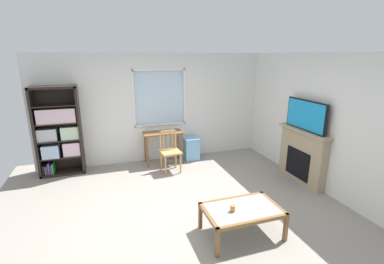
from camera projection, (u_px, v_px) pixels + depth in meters
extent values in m
cube|color=gray|center=(185.00, 211.00, 4.57)|extent=(6.31, 6.03, 0.02)
cube|color=silver|center=(155.00, 142.00, 6.75)|extent=(5.31, 0.12, 0.86)
cube|color=silver|center=(152.00, 61.00, 6.23)|extent=(5.31, 0.12, 0.36)
cube|color=silver|center=(82.00, 101.00, 5.98)|extent=(2.20, 0.12, 1.31)
cube|color=silver|center=(220.00, 95.00, 6.97)|extent=(1.91, 0.12, 1.31)
cube|color=silver|center=(159.00, 97.00, 6.51)|extent=(1.20, 0.02, 1.31)
cube|color=white|center=(161.00, 124.00, 6.62)|extent=(1.26, 0.06, 0.03)
cube|color=white|center=(159.00, 70.00, 6.27)|extent=(1.26, 0.06, 0.03)
cube|color=white|center=(134.00, 99.00, 6.26)|extent=(0.03, 0.06, 1.31)
cube|color=white|center=(184.00, 97.00, 6.63)|extent=(0.03, 0.06, 1.31)
cube|color=silver|center=(326.00, 124.00, 5.05)|extent=(0.12, 5.23, 2.53)
cube|color=black|center=(36.00, 133.00, 5.63)|extent=(0.05, 0.38, 1.89)
cube|color=black|center=(80.00, 130.00, 5.88)|extent=(0.05, 0.38, 1.89)
cube|color=black|center=(52.00, 87.00, 5.51)|extent=(0.90, 0.38, 0.05)
cube|color=black|center=(64.00, 172.00, 6.01)|extent=(0.90, 0.38, 0.05)
cube|color=black|center=(60.00, 129.00, 5.92)|extent=(0.90, 0.02, 1.89)
cube|color=black|center=(62.00, 156.00, 5.91)|extent=(0.85, 0.36, 0.02)
cube|color=black|center=(60.00, 140.00, 5.81)|extent=(0.85, 0.36, 0.02)
cube|color=black|center=(57.00, 123.00, 5.71)|extent=(0.85, 0.36, 0.02)
cube|color=black|center=(55.00, 105.00, 5.61)|extent=(0.85, 0.36, 0.02)
cube|color=#9EBCDB|center=(51.00, 151.00, 5.80)|extent=(0.33, 0.33, 0.27)
cube|color=beige|center=(72.00, 148.00, 5.92)|extent=(0.33, 0.28, 0.29)
cube|color=#B2B2BC|center=(48.00, 134.00, 5.69)|extent=(0.37, 0.28, 0.25)
cube|color=#B7D6B2|center=(70.00, 132.00, 5.82)|extent=(0.35, 0.28, 0.27)
cube|color=beige|center=(57.00, 115.00, 5.66)|extent=(0.73, 0.31, 0.30)
cube|color=black|center=(44.00, 169.00, 5.84)|extent=(0.04, 0.25, 0.20)
cube|color=green|center=(46.00, 169.00, 5.85)|extent=(0.02, 0.26, 0.18)
cube|color=purple|center=(48.00, 169.00, 5.86)|extent=(0.02, 0.25, 0.19)
cube|color=purple|center=(50.00, 167.00, 5.87)|extent=(0.04, 0.27, 0.24)
cube|color=green|center=(52.00, 168.00, 5.89)|extent=(0.03, 0.24, 0.19)
cube|color=green|center=(54.00, 167.00, 5.89)|extent=(0.02, 0.30, 0.23)
cube|color=brown|center=(163.00, 133.00, 6.38)|extent=(0.90, 0.43, 0.03)
cylinder|color=brown|center=(147.00, 152.00, 6.21)|extent=(0.04, 0.04, 0.73)
cylinder|color=brown|center=(182.00, 149.00, 6.46)|extent=(0.04, 0.04, 0.73)
cylinder|color=brown|center=(145.00, 148.00, 6.52)|extent=(0.04, 0.04, 0.73)
cylinder|color=brown|center=(178.00, 144.00, 6.76)|extent=(0.04, 0.04, 0.73)
cube|color=tan|center=(171.00, 152.00, 5.97)|extent=(0.45, 0.43, 0.04)
cylinder|color=tan|center=(166.00, 166.00, 5.83)|extent=(0.04, 0.04, 0.43)
cylinder|color=tan|center=(181.00, 164.00, 5.96)|extent=(0.04, 0.04, 0.43)
cylinder|color=tan|center=(161.00, 161.00, 6.12)|extent=(0.04, 0.04, 0.43)
cylinder|color=tan|center=(176.00, 159.00, 6.24)|extent=(0.04, 0.04, 0.43)
cylinder|color=tan|center=(161.00, 141.00, 5.99)|extent=(0.04, 0.04, 0.45)
cylinder|color=tan|center=(175.00, 139.00, 6.12)|extent=(0.04, 0.04, 0.45)
cube|color=tan|center=(168.00, 132.00, 6.00)|extent=(0.36, 0.06, 0.06)
cylinder|color=tan|center=(163.00, 142.00, 6.02)|extent=(0.02, 0.02, 0.35)
cylinder|color=tan|center=(168.00, 141.00, 6.06)|extent=(0.02, 0.02, 0.35)
cylinder|color=tan|center=(173.00, 141.00, 6.10)|extent=(0.02, 0.02, 0.35)
cube|color=#72ADDB|center=(191.00, 148.00, 6.77)|extent=(0.35, 0.40, 0.54)
cube|color=tan|center=(302.00, 157.00, 5.51)|extent=(0.18, 1.18, 1.04)
cube|color=black|center=(297.00, 163.00, 5.52)|extent=(0.03, 0.65, 0.57)
cube|color=tan|center=(304.00, 131.00, 5.36)|extent=(0.26, 1.28, 0.04)
cube|color=black|center=(306.00, 115.00, 5.27)|extent=(0.05, 1.04, 0.59)
cube|color=#198CCC|center=(305.00, 115.00, 5.27)|extent=(0.01, 0.99, 0.54)
cube|color=#8C9E99|center=(242.00, 209.00, 3.85)|extent=(0.97, 0.58, 0.02)
cube|color=brown|center=(254.00, 222.00, 3.57)|extent=(1.07, 0.05, 0.05)
cube|color=brown|center=(232.00, 199.00, 4.15)|extent=(1.07, 0.05, 0.05)
cube|color=brown|center=(208.00, 216.00, 3.70)|extent=(0.05, 0.68, 0.05)
cube|color=brown|center=(273.00, 204.00, 4.01)|extent=(0.05, 0.68, 0.05)
cube|color=brown|center=(217.00, 244.00, 3.47)|extent=(0.05, 0.05, 0.37)
cube|color=brown|center=(286.00, 229.00, 3.78)|extent=(0.05, 0.05, 0.37)
cube|color=brown|center=(200.00, 217.00, 4.05)|extent=(0.05, 0.05, 0.37)
cube|color=brown|center=(261.00, 206.00, 4.36)|extent=(0.05, 0.05, 0.37)
cylinder|color=orange|center=(233.00, 208.00, 3.76)|extent=(0.07, 0.07, 0.09)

